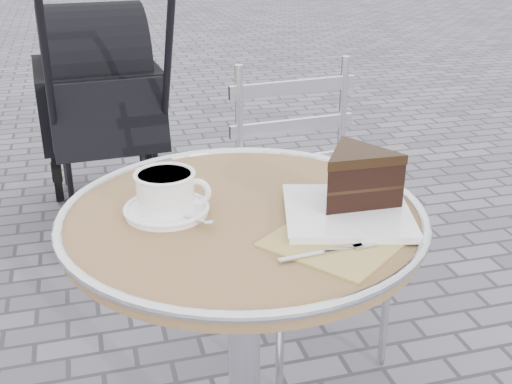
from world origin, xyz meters
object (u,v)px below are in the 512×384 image
object	(u,v)px
bistro_chair	(301,177)
baby_stroller	(102,114)
cappuccino_set	(167,195)
cake_plate_set	(355,185)
cafe_table	(243,285)

from	to	relation	value
bistro_chair	baby_stroller	xyz separation A→B (m)	(-0.53, 1.05, -0.07)
cappuccino_set	cake_plate_set	xyz separation A→B (m)	(0.35, -0.09, 0.02)
cafe_table	cake_plate_set	xyz separation A→B (m)	(0.21, -0.06, 0.22)
cake_plate_set	baby_stroller	size ratio (longest dim) A/B	0.36
baby_stroller	bistro_chair	bearing A→B (deg)	-66.53
bistro_chair	baby_stroller	world-z (taller)	baby_stroller
cafe_table	cappuccino_set	size ratio (longest dim) A/B	4.14
cake_plate_set	cappuccino_set	bearing A→B (deg)	-179.86
cappuccino_set	cake_plate_set	size ratio (longest dim) A/B	0.47
baby_stroller	cake_plate_set	bearing A→B (deg)	-79.54
cafe_table	baby_stroller	size ratio (longest dim) A/B	0.70
bistro_chair	baby_stroller	bearing A→B (deg)	112.26
bistro_chair	baby_stroller	size ratio (longest dim) A/B	0.83
cappuccino_set	baby_stroller	distance (m)	1.62
cake_plate_set	baby_stroller	distance (m)	1.76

